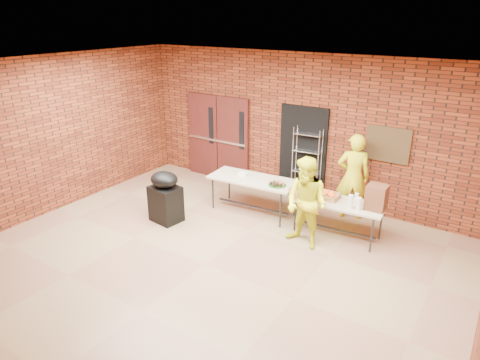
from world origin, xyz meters
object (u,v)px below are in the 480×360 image
at_px(covered_grill, 165,197).
at_px(volunteer_man, 306,203).
at_px(table_right, 338,205).
at_px(volunteer_woman, 353,177).
at_px(wire_rack, 306,165).
at_px(table_left, 253,181).
at_px(coffee_dispenser, 376,197).

relative_size(covered_grill, volunteer_man, 0.63).
xyz_separation_m(table_right, volunteer_man, (-0.35, -0.68, 0.20)).
relative_size(covered_grill, volunteer_woman, 0.59).
height_order(wire_rack, volunteer_woman, volunteer_woman).
bearing_deg(table_right, table_left, 175.52).
bearing_deg(table_left, wire_rack, 54.97).
height_order(volunteer_woman, volunteer_man, volunteer_woman).
relative_size(table_right, volunteer_woman, 0.97).
bearing_deg(table_left, volunteer_woman, 22.58).
xyz_separation_m(coffee_dispenser, covered_grill, (-3.76, -1.38, -0.38)).
height_order(wire_rack, table_right, wire_rack).
xyz_separation_m(wire_rack, covered_grill, (-1.92, -2.43, -0.31)).
height_order(wire_rack, coffee_dispenser, wire_rack).
relative_size(wire_rack, volunteer_man, 1.01).
distance_m(table_right, coffee_dispenser, 0.72).
xyz_separation_m(wire_rack, volunteer_man, (0.84, -1.79, -0.01)).
relative_size(wire_rack, covered_grill, 1.60).
distance_m(coffee_dispenser, covered_grill, 4.02).
xyz_separation_m(table_left, table_right, (1.86, 0.01, -0.07)).
bearing_deg(wire_rack, table_left, -125.28).
relative_size(table_right, covered_grill, 1.63).
xyz_separation_m(coffee_dispenser, volunteer_woman, (-0.72, 0.83, -0.02)).
bearing_deg(covered_grill, table_right, 30.59).
bearing_deg(volunteer_man, table_right, 75.66).
bearing_deg(table_right, covered_grill, -161.81).
bearing_deg(covered_grill, volunteer_woman, 43.63).
bearing_deg(table_left, coffee_dispenser, -2.53).
relative_size(wire_rack, coffee_dispenser, 3.70).
bearing_deg(volunteer_woman, table_left, 4.39).
xyz_separation_m(volunteer_woman, volunteer_man, (-0.28, -1.57, -0.06)).
distance_m(wire_rack, coffee_dispenser, 2.12).
xyz_separation_m(wire_rack, table_right, (1.18, -1.11, -0.21)).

